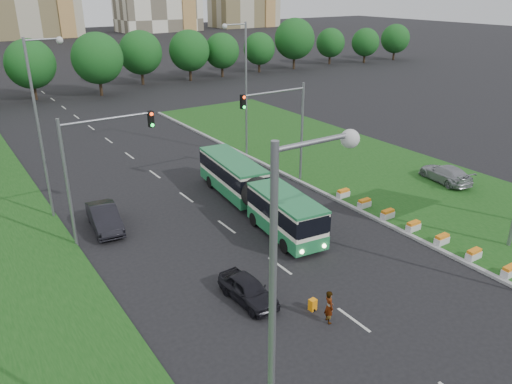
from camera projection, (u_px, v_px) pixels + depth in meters
ground at (320, 251)px, 30.13m from camera, size 360.00×360.00×0.00m
grass_median at (375, 171)px, 42.91m from camera, size 14.00×60.00×0.15m
median_kerb at (312, 188)px, 39.34m from camera, size 0.30×60.00×0.18m
lane_markings at (146, 168)px, 43.95m from camera, size 0.20×100.00×0.01m
flower_planters at (413, 226)px, 32.32m from camera, size 1.10×13.70×0.60m
traffic_mast_median at (286, 120)px, 38.20m from camera, size 5.76×0.32×8.00m
traffic_mast_left at (92, 158)px, 29.66m from camera, size 5.76×0.32×8.00m
street_lamps at (195, 126)px, 33.96m from camera, size 36.00×60.00×12.00m
tree_line at (135, 59)px, 75.75m from camera, size 120.00×8.00×9.00m
articulated_bus at (253, 192)px, 34.86m from camera, size 2.34×14.99×2.47m
car_left_near at (248, 290)px, 25.21m from camera, size 1.74×3.91×1.31m
car_left_far at (104, 218)px, 32.66m from camera, size 2.20×4.94×1.57m
car_median at (445, 173)px, 40.17m from camera, size 2.77×5.04×1.39m
pedestrian at (329, 307)px, 23.54m from camera, size 0.57×0.71×1.70m
shopping_trolley at (313, 305)px, 24.62m from camera, size 0.35×0.37×0.60m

